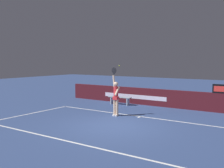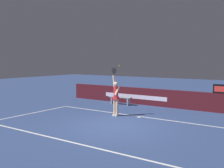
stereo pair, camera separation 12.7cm
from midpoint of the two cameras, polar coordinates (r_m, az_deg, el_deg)
ground_plane at (r=11.50m, az=0.85°, el=-9.03°), size 60.00×60.00×0.00m
court_lines at (r=11.38m, az=0.43°, el=-9.17°), size 10.45×5.13×0.00m
back_wall at (r=16.26m, az=11.86°, el=-3.06°), size 14.35×0.21×1.05m
speed_display at (r=15.27m, az=22.37°, el=-0.97°), size 0.69×0.19×0.48m
tennis_player at (r=13.39m, az=1.08°, el=-2.51°), size 0.45×0.41×2.49m
tennis_ball at (r=12.99m, az=1.86°, el=3.93°), size 0.06×0.06×0.06m
courtside_bench_near at (r=16.84m, az=2.00°, el=-3.15°), size 1.54×0.46×0.51m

